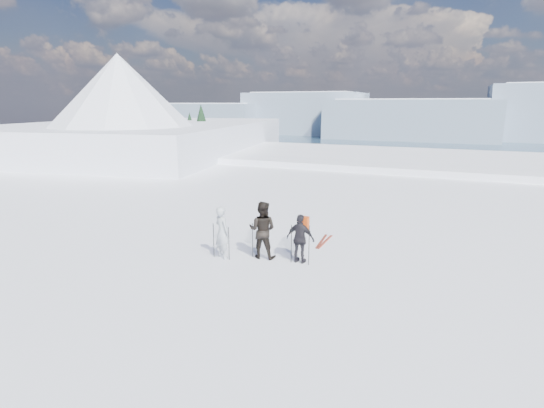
{
  "coord_description": "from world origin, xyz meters",
  "views": [
    {
      "loc": [
        3.87,
        -9.48,
        5.14
      ],
      "look_at": [
        -1.52,
        3.0,
        1.88
      ],
      "focal_mm": 28.0,
      "sensor_mm": 36.0,
      "label": 1
    }
  ],
  "objects": [
    {
      "name": "lake_basin",
      "position": [
        0.0,
        30.0,
        -6.5
      ],
      "size": [
        820.0,
        820.0,
        71.62
      ],
      "color": "white",
      "rests_on": "ground"
    },
    {
      "name": "skier_pack",
      "position": [
        -0.5,
        2.97,
        0.82
      ],
      "size": [
        0.97,
        0.44,
        1.63
      ],
      "primitive_type": "imported",
      "rotation": [
        0.0,
        0.0,
        3.1
      ],
      "color": "black",
      "rests_on": "ground"
    },
    {
      "name": "far_mountain_range",
      "position": [
        29.6,
        454.78,
        -7.19
      ],
      "size": [
        770.0,
        110.0,
        53.0
      ],
      "color": "slate",
      "rests_on": "ground"
    },
    {
      "name": "ski_poles",
      "position": [
        -1.74,
        2.67,
        0.63
      ],
      "size": [
        3.22,
        0.63,
        1.36
      ],
      "color": "black",
      "rests_on": "ground"
    },
    {
      "name": "skier_dark",
      "position": [
        -1.84,
        2.91,
        0.98
      ],
      "size": [
        1.04,
        0.86,
        1.96
      ],
      "primitive_type": "imported",
      "rotation": [
        0.0,
        0.0,
        3.27
      ],
      "color": "black",
      "rests_on": "ground"
    },
    {
      "name": "skier_grey",
      "position": [
        -3.08,
        2.38,
        0.89
      ],
      "size": [
        0.77,
        0.68,
        1.78
      ],
      "primitive_type": "imported",
      "rotation": [
        0.0,
        0.0,
        2.65
      ],
      "color": "#9DA4AB",
      "rests_on": "ground"
    },
    {
      "name": "near_ridge",
      "position": [
        -26.56,
        29.34,
        -3.48
      ],
      "size": [
        31.37,
        35.68,
        25.62
      ],
      "color": "white",
      "rests_on": "ground"
    },
    {
      "name": "skis_loose",
      "position": [
        -0.41,
        5.33,
        0.01
      ],
      "size": [
        0.31,
        1.7,
        0.03
      ],
      "color": "black",
      "rests_on": "ground"
    },
    {
      "name": "backpack",
      "position": [
        -0.49,
        3.22,
        1.89
      ],
      "size": [
        0.36,
        0.21,
        0.51
      ],
      "primitive_type": "cube",
      "rotation": [
        0.0,
        0.0,
        3.1
      ],
      "color": "#C44412",
      "rests_on": "skier_pack"
    }
  ]
}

